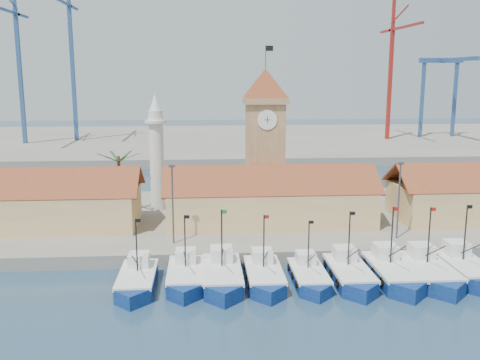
{
  "coord_description": "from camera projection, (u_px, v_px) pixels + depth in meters",
  "views": [
    {
      "loc": [
        -8.55,
        -46.71,
        20.33
      ],
      "look_at": [
        -3.99,
        18.0,
        7.53
      ],
      "focal_mm": 40.0,
      "sensor_mm": 36.0,
      "label": 1
    }
  ],
  "objects": [
    {
      "name": "ground",
      "position": [
        296.0,
        295.0,
        50.23
      ],
      "size": [
        400.0,
        400.0,
        0.0
      ],
      "primitive_type": "plane",
      "color": "#1E3C52",
      "rests_on": "ground"
    },
    {
      "name": "boat_5",
      "position": [
        350.0,
        276.0,
        52.93
      ],
      "size": [
        3.63,
        9.93,
        7.52
      ],
      "color": "navy",
      "rests_on": "ground"
    },
    {
      "name": "lamp_posts",
      "position": [
        283.0,
        199.0,
        60.76
      ],
      "size": [
        80.7,
        0.25,
        9.03
      ],
      "color": "#3F3F44",
      "rests_on": "quay"
    },
    {
      "name": "crane_red_right",
      "position": [
        392.0,
        64.0,
        150.35
      ],
      "size": [
        1.0,
        31.0,
        38.79
      ],
      "color": "maroon",
      "rests_on": "terminal"
    },
    {
      "name": "hall_center",
      "position": [
        270.0,
        203.0,
        69.04
      ],
      "size": [
        27.04,
        10.13,
        7.61
      ],
      "color": "#E3C27D",
      "rests_on": "quay"
    },
    {
      "name": "boat_6",
      "position": [
        393.0,
        274.0,
        53.17
      ],
      "size": [
        3.82,
        10.47,
        7.92
      ],
      "color": "navy",
      "rests_on": "ground"
    },
    {
      "name": "quay",
      "position": [
        266.0,
        219.0,
        73.58
      ],
      "size": [
        140.0,
        32.0,
        1.5
      ],
      "primitive_type": "cube",
      "color": "gray",
      "rests_on": "ground"
    },
    {
      "name": "gantry",
      "position": [
        445.0,
        76.0,
        155.0
      ],
      "size": [
        13.0,
        22.0,
        23.2
      ],
      "color": "#2A4E83",
      "rests_on": "terminal"
    },
    {
      "name": "boat_7",
      "position": [
        430.0,
        274.0,
        53.36
      ],
      "size": [
        3.78,
        10.36,
        7.84
      ],
      "color": "navy",
      "rests_on": "ground"
    },
    {
      "name": "palm_tree",
      "position": [
        119.0,
        180.0,
        73.09
      ],
      "size": [
        5.6,
        5.03,
        8.39
      ],
      "color": "brown",
      "rests_on": "quay"
    },
    {
      "name": "minaret",
      "position": [
        157.0,
        152.0,
        74.72
      ],
      "size": [
        3.0,
        3.0,
        16.3
      ],
      "color": "silver",
      "rests_on": "quay"
    },
    {
      "name": "clock_tower",
      "position": [
        265.0,
        137.0,
        73.36
      ],
      "size": [
        5.8,
        5.8,
        22.7
      ],
      "color": "tan",
      "rests_on": "quay"
    },
    {
      "name": "boat_1",
      "position": [
        185.0,
        277.0,
        52.51
      ],
      "size": [
        3.51,
        9.6,
        7.27
      ],
      "color": "navy",
      "rests_on": "ground"
    },
    {
      "name": "crane_blue_far",
      "position": [
        16.0,
        54.0,
        139.4
      ],
      "size": [
        1.0,
        35.47,
        42.09
      ],
      "color": "#2A4E83",
      "rests_on": "terminal"
    },
    {
      "name": "boat_4",
      "position": [
        309.0,
        278.0,
        52.6
      ],
      "size": [
        3.22,
        8.82,
        6.67
      ],
      "color": "navy",
      "rests_on": "ground"
    },
    {
      "name": "terminal",
      "position": [
        232.0,
        141.0,
        157.69
      ],
      "size": [
        240.0,
        80.0,
        2.0
      ],
      "primitive_type": "cube",
      "color": "gray",
      "rests_on": "ground"
    },
    {
      "name": "boat_8",
      "position": [
        467.0,
        271.0,
        54.17
      ],
      "size": [
        3.8,
        10.42,
        7.89
      ],
      "color": "navy",
      "rests_on": "ground"
    },
    {
      "name": "crane_blue_near",
      "position": [
        71.0,
        51.0,
        146.68
      ],
      "size": [
        1.0,
        30.39,
        44.98
      ],
      "color": "#2A4E83",
      "rests_on": "terminal"
    },
    {
      "name": "boat_0",
      "position": [
        137.0,
        282.0,
        51.46
      ],
      "size": [
        3.47,
        9.5,
        7.19
      ],
      "color": "navy",
      "rests_on": "ground"
    },
    {
      "name": "boat_3",
      "position": [
        265.0,
        277.0,
        52.53
      ],
      "size": [
        3.5,
        9.6,
        7.26
      ],
      "color": "navy",
      "rests_on": "ground"
    },
    {
      "name": "boat_2",
      "position": [
        222.0,
        278.0,
        52.34
      ],
      "size": [
        3.79,
        10.38,
        7.85
      ],
      "color": "navy",
      "rests_on": "ground"
    },
    {
      "name": "hall_left",
      "position": [
        16.0,
        208.0,
        66.83
      ],
      "size": [
        31.2,
        10.13,
        7.61
      ],
      "color": "#E3C27D",
      "rests_on": "quay"
    }
  ]
}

